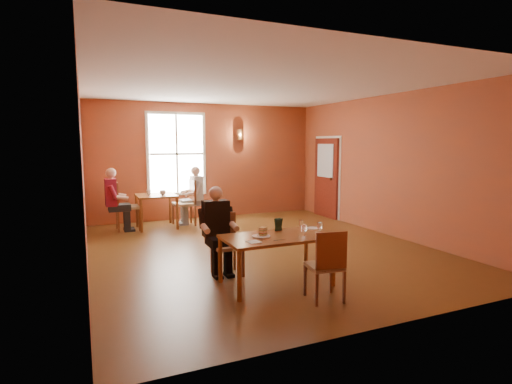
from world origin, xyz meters
name	(u,v)px	position (x,y,z in m)	size (l,w,h in m)	color
ground	(260,248)	(0.00, 0.00, 0.00)	(6.00, 7.00, 0.01)	brown
wall_back	(207,161)	(0.00, 3.50, 1.50)	(6.00, 0.04, 3.00)	brown
wall_front	(396,189)	(0.00, -3.50, 1.50)	(6.00, 0.04, 3.00)	brown
wall_left	(83,174)	(-3.00, 0.00, 1.50)	(0.04, 7.00, 3.00)	brown
wall_right	(388,165)	(3.00, 0.00, 1.50)	(0.04, 7.00, 3.00)	brown
ceiling	(260,86)	(0.00, 0.00, 3.00)	(6.00, 7.00, 0.04)	white
window	(177,154)	(-0.80, 3.45, 1.70)	(1.36, 0.10, 1.96)	white
door	(326,178)	(2.94, 2.30, 1.05)	(0.12, 1.04, 2.10)	maroon
wall_sconce	(240,135)	(0.90, 3.40, 2.20)	(0.16, 0.16, 0.28)	brown
main_table	(276,260)	(-0.57, -1.84, 0.35)	(1.48, 0.83, 0.69)	brown
chair_diner_main	(227,245)	(-1.07, -1.19, 0.46)	(0.41, 0.41, 0.92)	brown
diner_main	(228,234)	(-1.07, -1.22, 0.64)	(0.51, 0.51, 1.28)	black
chair_empty	(324,264)	(-0.26, -2.58, 0.46)	(0.40, 0.40, 0.91)	#582817
plate_food	(261,236)	(-0.79, -1.81, 0.71)	(0.25, 0.25, 0.03)	silver
sandwich	(263,232)	(-0.76, -1.79, 0.75)	(0.09, 0.09, 0.11)	tan
goblet_a	(301,225)	(-0.11, -1.73, 0.78)	(0.07, 0.07, 0.18)	white
goblet_b	(320,228)	(0.06, -1.95, 0.78)	(0.07, 0.07, 0.17)	white
goblet_c	(305,230)	(-0.21, -2.00, 0.78)	(0.07, 0.07, 0.17)	white
menu_stand	(278,225)	(-0.40, -1.57, 0.79)	(0.11, 0.06, 0.19)	black
knife	(279,240)	(-0.65, -2.08, 0.69)	(0.19, 0.02, 0.00)	silver
napkin	(254,242)	(-1.00, -2.04, 0.70)	(0.16, 0.16, 0.01)	silver
side_plate	(313,228)	(0.14, -1.63, 0.70)	(0.18, 0.18, 0.01)	white
sunglasses	(322,236)	(-0.01, -2.13, 0.70)	(0.13, 0.04, 0.02)	black
second_table	(157,211)	(-1.47, 2.68, 0.39)	(0.88, 0.88, 0.78)	brown
chair_diner_white	(184,203)	(-0.82, 2.68, 0.55)	(0.49, 0.49, 1.10)	#593219
diner_white	(185,197)	(-0.79, 2.68, 0.68)	(0.55, 0.55, 1.36)	white
chair_diner_maroon	(127,206)	(-2.12, 2.68, 0.56)	(0.49, 0.49, 1.11)	brown
diner_maroon	(126,200)	(-2.15, 2.68, 0.69)	(0.55, 0.55, 1.39)	#5A1521
cup_a	(163,193)	(-1.33, 2.57, 0.83)	(0.14, 0.14, 0.11)	silver
cup_b	(149,192)	(-1.62, 2.78, 0.83)	(0.12, 0.12, 0.11)	silver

